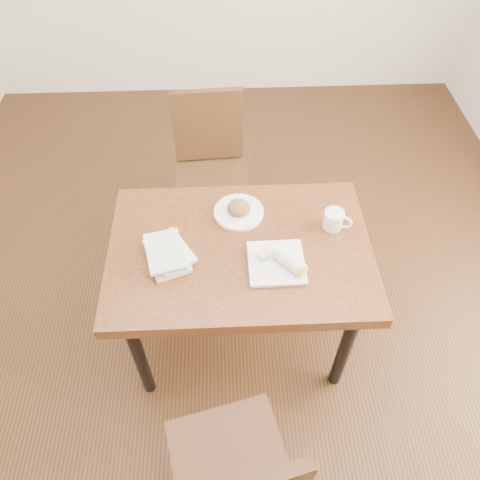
{
  "coord_description": "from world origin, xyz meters",
  "views": [
    {
      "loc": [
        -0.06,
        -1.31,
        2.33
      ],
      "look_at": [
        0.0,
        0.0,
        0.8
      ],
      "focal_mm": 35.0,
      "sensor_mm": 36.0,
      "label": 1
    }
  ],
  "objects_px": {
    "chair_far": "(211,163)",
    "coffee_mug": "(334,219)",
    "table": "(240,260)",
    "plate_scone": "(239,211)",
    "book_stack": "(167,254)",
    "plate_burrito": "(280,262)"
  },
  "relations": [
    {
      "from": "chair_far",
      "to": "plate_scone",
      "type": "bearing_deg",
      "value": -77.35
    },
    {
      "from": "coffee_mug",
      "to": "book_stack",
      "type": "bearing_deg",
      "value": -168.54
    },
    {
      "from": "book_stack",
      "to": "plate_burrito",
      "type": "bearing_deg",
      "value": -7.62
    },
    {
      "from": "coffee_mug",
      "to": "plate_burrito",
      "type": "xyz_separation_m",
      "value": [
        -0.26,
        -0.21,
        -0.02
      ]
    },
    {
      "from": "plate_burrito",
      "to": "chair_far",
      "type": "bearing_deg",
      "value": 107.96
    },
    {
      "from": "plate_scone",
      "to": "coffee_mug",
      "type": "xyz_separation_m",
      "value": [
        0.43,
        -0.1,
        0.02
      ]
    },
    {
      "from": "chair_far",
      "to": "plate_burrito",
      "type": "relative_size",
      "value": 3.91
    },
    {
      "from": "chair_far",
      "to": "book_stack",
      "type": "height_order",
      "value": "chair_far"
    },
    {
      "from": "coffee_mug",
      "to": "plate_burrito",
      "type": "distance_m",
      "value": 0.34
    },
    {
      "from": "table",
      "to": "plate_burrito",
      "type": "xyz_separation_m",
      "value": [
        0.17,
        -0.11,
        0.11
      ]
    },
    {
      "from": "plate_scone",
      "to": "coffee_mug",
      "type": "height_order",
      "value": "coffee_mug"
    },
    {
      "from": "chair_far",
      "to": "coffee_mug",
      "type": "xyz_separation_m",
      "value": [
        0.56,
        -0.71,
        0.25
      ]
    },
    {
      "from": "table",
      "to": "book_stack",
      "type": "relative_size",
      "value": 4.21
    },
    {
      "from": "table",
      "to": "plate_scone",
      "type": "bearing_deg",
      "value": 89.14
    },
    {
      "from": "chair_far",
      "to": "plate_burrito",
      "type": "height_order",
      "value": "chair_far"
    },
    {
      "from": "plate_burrito",
      "to": "book_stack",
      "type": "height_order",
      "value": "plate_burrito"
    },
    {
      "from": "plate_scone",
      "to": "coffee_mug",
      "type": "distance_m",
      "value": 0.44
    },
    {
      "from": "table",
      "to": "chair_far",
      "type": "relative_size",
      "value": 1.21
    },
    {
      "from": "table",
      "to": "plate_scone",
      "type": "height_order",
      "value": "plate_scone"
    },
    {
      "from": "table",
      "to": "chair_far",
      "type": "distance_m",
      "value": 0.84
    },
    {
      "from": "plate_burrito",
      "to": "book_stack",
      "type": "relative_size",
      "value": 0.89
    },
    {
      "from": "chair_far",
      "to": "coffee_mug",
      "type": "relative_size",
      "value": 7.51
    }
  ]
}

